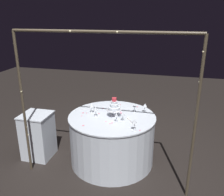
# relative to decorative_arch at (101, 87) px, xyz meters

# --- Properties ---
(ground_plane) EXTENTS (12.00, 12.00, 0.00)m
(ground_plane) POSITION_rel_decorative_arch_xyz_m (0.00, -0.54, -1.41)
(ground_plane) COLOR black
(decorative_arch) EXTENTS (2.34, 0.05, 2.09)m
(decorative_arch) POSITION_rel_decorative_arch_xyz_m (0.00, 0.00, 0.00)
(decorative_arch) COLOR #473D2D
(decorative_arch) RESTS_ON ground
(main_table) EXTENTS (1.34, 1.34, 0.79)m
(main_table) POSITION_rel_decorative_arch_xyz_m (0.00, -0.54, -1.01)
(main_table) COLOR silver
(main_table) RESTS_ON ground
(side_table) EXTENTS (0.45, 0.45, 0.76)m
(side_table) POSITION_rel_decorative_arch_xyz_m (1.21, -0.37, -1.03)
(side_table) COLOR silver
(side_table) RESTS_ON ground
(tiered_cake) EXTENTS (0.22, 0.22, 0.30)m
(tiered_cake) POSITION_rel_decorative_arch_xyz_m (-0.03, -0.53, -0.46)
(tiered_cake) COLOR silver
(tiered_cake) RESTS_ON main_table
(wine_glass_0) EXTENTS (0.07, 0.07, 0.15)m
(wine_glass_0) POSITION_rel_decorative_arch_xyz_m (0.34, -0.58, -0.50)
(wine_glass_0) COLOR silver
(wine_glass_0) RESTS_ON main_table
(wine_glass_1) EXTENTS (0.06, 0.06, 0.15)m
(wine_glass_1) POSITION_rel_decorative_arch_xyz_m (-0.31, -0.77, -0.51)
(wine_glass_1) COLOR silver
(wine_glass_1) RESTS_ON main_table
(wine_glass_2) EXTENTS (0.06, 0.06, 0.16)m
(wine_glass_2) POSITION_rel_decorative_arch_xyz_m (0.24, -0.46, -0.50)
(wine_glass_2) COLOR silver
(wine_glass_2) RESTS_ON main_table
(wine_glass_3) EXTENTS (0.07, 0.07, 0.16)m
(wine_glass_3) POSITION_rel_decorative_arch_xyz_m (-0.41, -0.14, -0.49)
(wine_glass_3) COLOR silver
(wine_glass_3) RESTS_ON main_table
(wine_glass_4) EXTENTS (0.06, 0.06, 0.15)m
(wine_glass_4) POSITION_rel_decorative_arch_xyz_m (-0.47, -0.80, -0.50)
(wine_glass_4) COLOR silver
(wine_glass_4) RESTS_ON main_table
(wine_glass_5) EXTENTS (0.06, 0.06, 0.16)m
(wine_glass_5) POSITION_rel_decorative_arch_xyz_m (-0.11, -0.33, -0.50)
(wine_glass_5) COLOR silver
(wine_glass_5) RESTS_ON main_table
(wine_glass_6) EXTENTS (0.06, 0.06, 0.16)m
(wine_glass_6) POSITION_rel_decorative_arch_xyz_m (-0.19, -0.40, -0.50)
(wine_glass_6) COLOR silver
(wine_glass_6) RESTS_ON main_table
(cake_knife) EXTENTS (0.18, 0.26, 0.01)m
(cake_knife) POSITION_rel_decorative_arch_xyz_m (-0.31, -0.41, -0.62)
(cake_knife) COLOR silver
(cake_knife) RESTS_ON main_table
(rose_petal_0) EXTENTS (0.03, 0.03, 0.00)m
(rose_petal_0) POSITION_rel_decorative_arch_xyz_m (0.04, -0.31, -0.62)
(rose_petal_0) COLOR #EA6B84
(rose_petal_0) RESTS_ON main_table
(rose_petal_1) EXTENTS (0.04, 0.05, 0.00)m
(rose_petal_1) POSITION_rel_decorative_arch_xyz_m (0.47, -0.53, -0.62)
(rose_petal_1) COLOR #EA6B84
(rose_petal_1) RESTS_ON main_table
(rose_petal_2) EXTENTS (0.03, 0.04, 0.00)m
(rose_petal_2) POSITION_rel_decorative_arch_xyz_m (-0.12, -0.67, -0.62)
(rose_petal_2) COLOR #EA6B84
(rose_petal_2) RESTS_ON main_table
(rose_petal_3) EXTENTS (0.03, 0.03, 0.00)m
(rose_petal_3) POSITION_rel_decorative_arch_xyz_m (-0.48, -0.16, -0.62)
(rose_petal_3) COLOR #EA6B84
(rose_petal_3) RESTS_ON main_table
(rose_petal_4) EXTENTS (0.02, 0.03, 0.00)m
(rose_petal_4) POSITION_rel_decorative_arch_xyz_m (-0.06, -0.29, -0.62)
(rose_petal_4) COLOR #EA6B84
(rose_petal_4) RESTS_ON main_table
(rose_petal_5) EXTENTS (0.03, 0.04, 0.00)m
(rose_petal_5) POSITION_rel_decorative_arch_xyz_m (0.22, -0.57, -0.62)
(rose_petal_5) COLOR #EA6B84
(rose_petal_5) RESTS_ON main_table
(rose_petal_6) EXTENTS (0.03, 0.02, 0.00)m
(rose_petal_6) POSITION_rel_decorative_arch_xyz_m (0.04, -0.70, -0.62)
(rose_petal_6) COLOR #EA6B84
(rose_petal_6) RESTS_ON main_table
(rose_petal_7) EXTENTS (0.03, 0.03, 0.00)m
(rose_petal_7) POSITION_rel_decorative_arch_xyz_m (0.42, -0.54, -0.62)
(rose_petal_7) COLOR #EA6B84
(rose_petal_7) RESTS_ON main_table
(rose_petal_8) EXTENTS (0.02, 0.03, 0.00)m
(rose_petal_8) POSITION_rel_decorative_arch_xyz_m (-0.04, -0.26, -0.62)
(rose_petal_8) COLOR #EA6B84
(rose_petal_8) RESTS_ON main_table
(rose_petal_9) EXTENTS (0.02, 0.03, 0.00)m
(rose_petal_9) POSITION_rel_decorative_arch_xyz_m (-0.02, -1.03, -0.62)
(rose_petal_9) COLOR #EA6B84
(rose_petal_9) RESTS_ON main_table
(rose_petal_10) EXTENTS (0.04, 0.04, 0.00)m
(rose_petal_10) POSITION_rel_decorative_arch_xyz_m (-0.10, -0.71, -0.62)
(rose_petal_10) COLOR #EA6B84
(rose_petal_10) RESTS_ON main_table
(rose_petal_11) EXTENTS (0.04, 0.04, 0.00)m
(rose_petal_11) POSITION_rel_decorative_arch_xyz_m (0.22, -0.81, -0.62)
(rose_petal_11) COLOR #EA6B84
(rose_petal_11) RESTS_ON main_table
(rose_petal_12) EXTENTS (0.04, 0.04, 0.00)m
(rose_petal_12) POSITION_rel_decorative_arch_xyz_m (0.31, -0.11, -0.62)
(rose_petal_12) COLOR #EA6B84
(rose_petal_12) RESTS_ON main_table
(rose_petal_13) EXTENTS (0.03, 0.03, 0.00)m
(rose_petal_13) POSITION_rel_decorative_arch_xyz_m (0.45, -0.42, -0.62)
(rose_petal_13) COLOR #EA6B84
(rose_petal_13) RESTS_ON main_table
(rose_petal_14) EXTENTS (0.04, 0.05, 0.00)m
(rose_petal_14) POSITION_rel_decorative_arch_xyz_m (-0.32, -1.01, -0.62)
(rose_petal_14) COLOR #EA6B84
(rose_petal_14) RESTS_ON main_table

